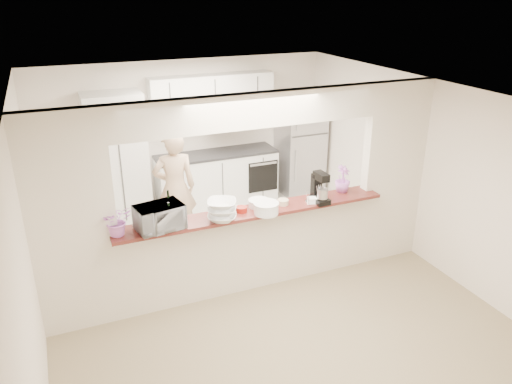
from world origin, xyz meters
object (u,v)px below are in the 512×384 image
toaster_oven (159,217)px  person (175,189)px  refrigerator (300,148)px  stand_mixer (320,189)px

toaster_oven → person: bearing=60.4°
refrigerator → person: 2.83m
refrigerator → stand_mixer: refrigerator is taller
stand_mixer → person: (-1.42, 1.71, -0.41)m
refrigerator → stand_mixer: bearing=-113.3°
refrigerator → toaster_oven: (-3.20, -2.75, 0.38)m
refrigerator → person: (-2.62, -1.07, 0.00)m
stand_mixer → person: 2.26m
refrigerator → stand_mixer: size_ratio=4.29×
person → refrigerator: bearing=-153.1°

